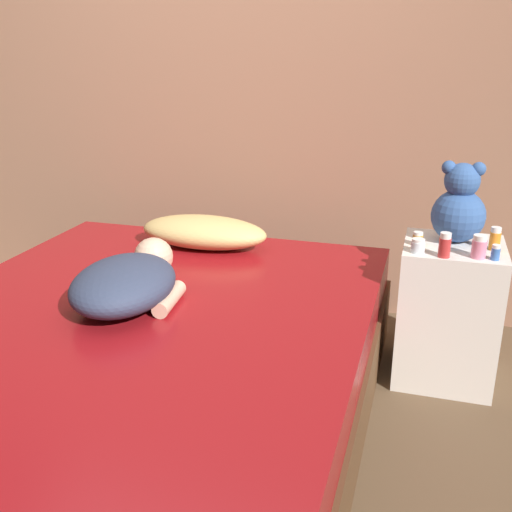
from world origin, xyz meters
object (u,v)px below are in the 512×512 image
(bottle_amber, at_px, (418,239))
(bottle_pink, at_px, (479,247))
(bottle_orange, at_px, (495,239))
(person_lying, at_px, (129,281))
(bottle_blue, at_px, (496,253))
(pillow, at_px, (204,232))
(bottle_clear, at_px, (418,246))
(teddy_bear, at_px, (459,207))
(bottle_red, at_px, (445,245))

(bottle_amber, relative_size, bottle_pink, 0.62)
(bottle_orange, bearing_deg, person_lying, -156.43)
(bottle_amber, bearing_deg, bottle_pink, -21.71)
(bottle_pink, height_order, bottle_orange, bottle_orange)
(bottle_pink, relative_size, bottle_orange, 0.96)
(bottle_blue, bearing_deg, pillow, 169.36)
(bottle_pink, xyz_separation_m, bottle_orange, (0.06, 0.12, 0.00))
(bottle_pink, height_order, bottle_clear, bottle_pink)
(pillow, relative_size, bottle_clear, 11.07)
(pillow, height_order, bottle_blue, bottle_blue)
(pillow, xyz_separation_m, person_lying, (-0.03, -0.69, 0.01))
(teddy_bear, relative_size, bottle_pink, 3.69)
(bottle_blue, bearing_deg, bottle_clear, 179.12)
(pillow, relative_size, teddy_bear, 1.85)
(bottle_orange, bearing_deg, pillow, 174.76)
(person_lying, relative_size, bottle_blue, 11.22)
(person_lying, xyz_separation_m, bottle_clear, (1.02, 0.45, 0.09))
(bottle_red, relative_size, bottle_pink, 1.08)
(bottle_red, bearing_deg, bottle_clear, 165.02)
(pillow, distance_m, bottle_blue, 1.30)
(bottle_red, distance_m, bottle_orange, 0.24)
(person_lying, height_order, bottle_blue, bottle_blue)
(bottle_red, distance_m, bottle_pink, 0.13)
(bottle_red, bearing_deg, bottle_orange, 37.13)
(bottle_red, relative_size, bottle_orange, 1.03)
(teddy_bear, relative_size, bottle_orange, 3.55)
(teddy_bear, distance_m, bottle_orange, 0.19)
(bottle_red, height_order, bottle_blue, bottle_red)
(pillow, xyz_separation_m, bottle_orange, (1.28, -0.12, 0.12))
(person_lying, bearing_deg, bottle_pink, 14.07)
(bottle_pink, bearing_deg, bottle_amber, 158.29)
(bottle_pink, relative_size, bottle_blue, 1.52)
(bottle_red, relative_size, bottle_clear, 1.74)
(pillow, bearing_deg, bottle_blue, -10.64)
(bottle_amber, distance_m, bottle_orange, 0.29)
(bottle_orange, relative_size, bottle_blue, 1.58)
(bottle_pink, xyz_separation_m, bottle_blue, (0.06, -0.01, -0.01))
(bottle_clear, relative_size, bottle_orange, 0.59)
(bottle_orange, distance_m, bottle_blue, 0.12)
(pillow, distance_m, bottle_red, 1.13)
(person_lying, bearing_deg, bottle_amber, 22.23)
(pillow, height_order, bottle_pink, bottle_pink)
(bottle_red, height_order, bottle_pink, bottle_red)
(teddy_bear, bearing_deg, bottle_clear, -127.28)
(person_lying, relative_size, bottle_clear, 11.97)
(bottle_amber, relative_size, bottle_orange, 0.59)
(person_lying, bearing_deg, bottle_orange, 17.53)
(bottle_red, bearing_deg, bottle_blue, 6.75)
(bottle_amber, bearing_deg, person_lying, -151.74)
(person_lying, distance_m, bottle_clear, 1.12)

